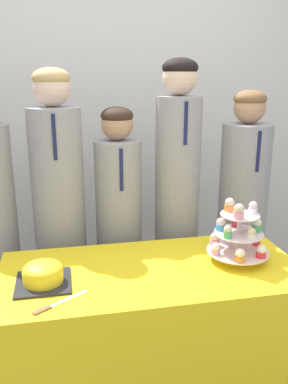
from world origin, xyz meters
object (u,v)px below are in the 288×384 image
at_px(student_1, 60,227).
at_px(student_4, 241,224).
at_px(round_cake, 43,274).
at_px(student_3, 177,212).
at_px(student_2, 119,239).
at_px(cake_knife, 52,306).
at_px(cupcake_stand, 238,234).

height_order(student_1, student_4, student_1).
xyz_separation_m(round_cake, student_3, (0.73, 0.57, 0.01)).
height_order(student_1, student_2, student_1).
height_order(cake_knife, cupcake_stand, cupcake_stand).
bearing_deg(student_2, student_1, 180.00).
distance_m(student_2, student_3, 0.36).
relative_size(cupcake_stand, student_1, 0.18).
bearing_deg(cake_knife, student_3, 14.72).
bearing_deg(cake_knife, cupcake_stand, -17.30).
bearing_deg(student_1, cake_knife, -92.64).
distance_m(student_1, student_3, 0.66).
distance_m(student_2, student_4, 0.74).
bearing_deg(student_2, cupcake_stand, -48.25).
distance_m(cake_knife, student_3, 1.02).
height_order(student_2, student_4, student_4).
distance_m(cupcake_stand, student_4, 0.61).
relative_size(cake_knife, student_4, 0.14).
xyz_separation_m(student_2, student_3, (0.33, 0.00, 0.13)).
xyz_separation_m(cake_knife, cupcake_stand, (0.82, 0.23, 0.13)).
height_order(round_cake, cupcake_stand, cupcake_stand).
bearing_deg(cupcake_stand, student_4, 63.05).
distance_m(cake_knife, student_4, 1.33).
height_order(round_cake, student_4, student_4).
bearing_deg(student_4, student_3, 180.00).
relative_size(cupcake_stand, student_2, 0.20).
height_order(round_cake, cake_knife, round_cake).
xyz_separation_m(round_cake, student_1, (0.07, 0.57, -0.02)).
height_order(cupcake_stand, student_4, student_4).
xyz_separation_m(cake_knife, student_2, (0.36, 0.75, -0.08)).
xyz_separation_m(cake_knife, student_3, (0.69, 0.75, 0.06)).
relative_size(student_2, student_3, 0.85).
xyz_separation_m(student_1, student_3, (0.65, -0.00, 0.04)).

